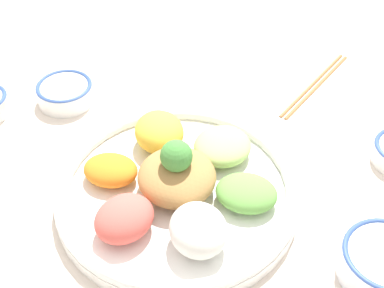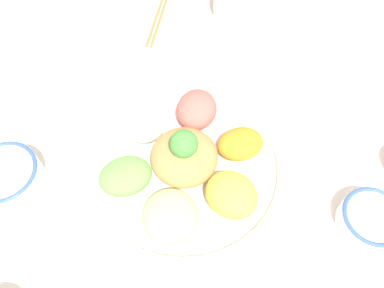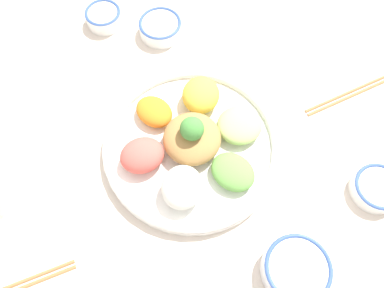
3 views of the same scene
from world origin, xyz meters
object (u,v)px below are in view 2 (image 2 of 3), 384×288
Objects in this scene: serving_spoon_main at (291,67)px; rice_bowl_blue at (6,176)px; chopsticks_pair_far at (159,14)px; sauce_bowl_red at (371,219)px; side_serving_bowl at (255,1)px; salad_platter at (184,163)px.

rice_bowl_blue is at bearing 91.68° from serving_spoon_main.
serving_spoon_main is (0.31, -0.10, -0.00)m from chopsticks_pair_far.
sauce_bowl_red is 0.53× the size of side_serving_bowl.
side_serving_bowl is at bearing -4.45° from serving_spoon_main.
sauce_bowl_red is 0.61m from chopsticks_pair_far.
side_serving_bowl is at bearing 102.50° from chopsticks_pair_far.
sauce_bowl_red is 0.59m from rice_bowl_blue.
salad_platter is 0.32m from serving_spoon_main.
rice_bowl_blue reaches higher than sauce_bowl_red.
rice_bowl_blue is at bearing -123.42° from side_serving_bowl.
side_serving_bowl is (-0.25, 0.46, 0.01)m from sauce_bowl_red.
chopsticks_pair_far is at bearing 73.92° from rice_bowl_blue.
chopsticks_pair_far is (0.13, 0.46, -0.02)m from rice_bowl_blue.
salad_platter reaches higher than chopsticks_pair_far.
salad_platter is at bearing 174.55° from sauce_bowl_red.
side_serving_bowl reaches higher than rice_bowl_blue.
chopsticks_pair_far is (-0.46, 0.40, -0.02)m from sauce_bowl_red.
salad_platter is 1.70× the size of chopsticks_pair_far.
salad_platter is 3.14× the size of serving_spoon_main.
side_serving_bowl is at bearing 56.58° from rice_bowl_blue.
sauce_bowl_red is at bearing 5.78° from rice_bowl_blue.
serving_spoon_main is at bearing 59.82° from salad_platter.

